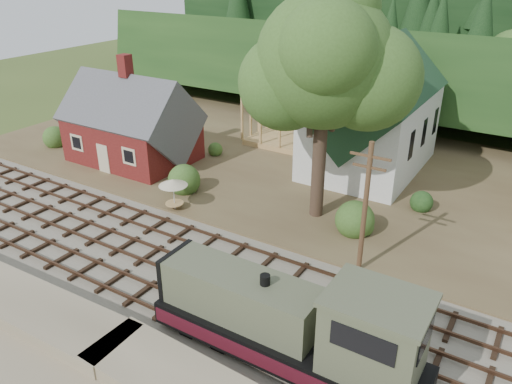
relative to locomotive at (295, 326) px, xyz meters
The scene contains 16 objects.
ground 8.05m from the locomotive, 157.22° to the left, with size 140.00×140.00×0.00m, color #384C1E.
embankment 9.27m from the locomotive, 142.43° to the right, with size 64.00×5.00×1.60m, color #7F7259.
railroad_bed 8.03m from the locomotive, 157.22° to the left, with size 64.00×11.00×0.16m, color #726B5B.
village_flat 22.28m from the locomotive, 108.80° to the left, with size 64.00×26.00×0.30m, color brown.
hillside 45.62m from the locomotive, 99.03° to the left, with size 70.00×28.00×8.00m, color #1E3F19.
ridge 61.46m from the locomotive, 96.68° to the left, with size 80.00×20.00×12.00m, color black.
depot 27.07m from the locomotive, 148.83° to the left, with size 10.80×7.41×9.00m.
church 23.45m from the locomotive, 102.79° to the left, with size 8.40×15.17×13.00m.
timber_frame 28.27m from the locomotive, 117.74° to the left, with size 8.20×6.20×6.99m.
lattice_tower 34.58m from the locomotive, 112.98° to the left, with size 3.20×3.20×12.12m.
big_tree 16.15m from the locomotive, 110.84° to the left, with size 10.90×8.40×14.70m.
telegraph_pole_near 8.46m from the locomotive, 91.04° to the left, with size 2.20×0.28×8.00m.
locomotive is the anchor object (origin of this frame).
car_blue 25.25m from the locomotive, 142.32° to the left, with size 1.29×3.22×1.10m, color #4F6DA9.
car_green 34.24m from the locomotive, 157.23° to the left, with size 1.30×3.72×1.23m, color #87AD78.
patio_set 16.37m from the locomotive, 148.72° to the left, with size 2.02×2.02×2.25m.
Camera 1 is at (14.58, -18.11, 16.52)m, focal length 35.00 mm.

